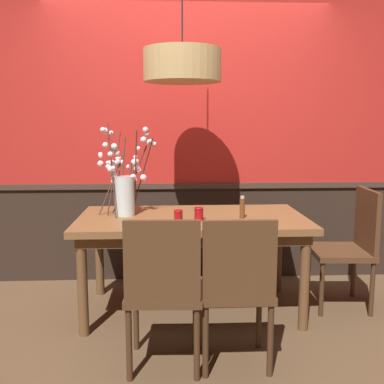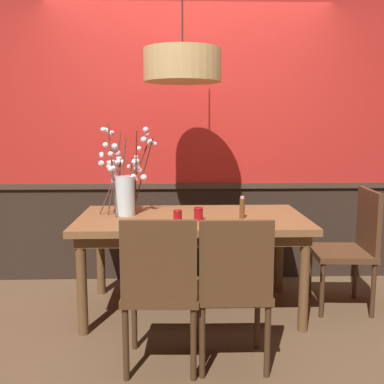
{
  "view_description": "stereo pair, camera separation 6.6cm",
  "coord_description": "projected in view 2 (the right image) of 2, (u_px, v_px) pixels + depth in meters",
  "views": [
    {
      "loc": [
        -0.18,
        -3.33,
        1.44
      ],
      "look_at": [
        0.0,
        0.0,
        0.94
      ],
      "focal_mm": 41.95,
      "sensor_mm": 36.0,
      "label": 1
    },
    {
      "loc": [
        -0.11,
        -3.34,
        1.44
      ],
      "look_at": [
        0.0,
        0.0,
        0.94
      ],
      "focal_mm": 41.95,
      "sensor_mm": 36.0,
      "label": 2
    }
  ],
  "objects": [
    {
      "name": "dining_table",
      "position": [
        192.0,
        227.0,
        3.42
      ],
      "size": [
        1.71,
        0.94,
        0.75
      ],
      "color": "brown",
      "rests_on": "ground"
    },
    {
      "name": "chair_near_side_left",
      "position": [
        160.0,
        286.0,
        2.58
      ],
      "size": [
        0.46,
        0.44,
        0.93
      ],
      "color": "#4C301C",
      "rests_on": "ground"
    },
    {
      "name": "back_wall",
      "position": [
        189.0,
        135.0,
        4.11
      ],
      "size": [
        4.48,
        0.14,
        2.72
      ],
      "color": "#2D2119",
      "rests_on": "ground"
    },
    {
      "name": "condiment_bottle",
      "position": [
        242.0,
        208.0,
        3.31
      ],
      "size": [
        0.04,
        0.04,
        0.17
      ],
      "color": "brown",
      "rests_on": "dining_table"
    },
    {
      "name": "pendant_lamp",
      "position": [
        183.0,
        66.0,
        3.29
      ],
      "size": [
        0.57,
        0.57,
        0.97
      ],
      "color": "tan"
    },
    {
      "name": "candle_holder_nearer_edge",
      "position": [
        178.0,
        216.0,
        3.17
      ],
      "size": [
        0.07,
        0.07,
        0.09
      ],
      "color": "#9E0F14",
      "rests_on": "dining_table"
    },
    {
      "name": "chair_head_east_end",
      "position": [
        352.0,
        243.0,
        3.5
      ],
      "size": [
        0.47,
        0.49,
        0.95
      ],
      "color": "#4C301C",
      "rests_on": "ground"
    },
    {
      "name": "chair_near_side_right",
      "position": [
        234.0,
        284.0,
        2.6
      ],
      "size": [
        0.44,
        0.4,
        0.93
      ],
      "color": "#4C301C",
      "rests_on": "ground"
    },
    {
      "name": "ground_plane",
      "position": [
        192.0,
        310.0,
        3.52
      ],
      "size": [
        24.0,
        24.0,
        0.0
      ],
      "primitive_type": "plane",
      "color": "brown"
    },
    {
      "name": "chair_far_side_left",
      "position": [
        166.0,
        222.0,
        4.27
      ],
      "size": [
        0.49,
        0.42,
        0.9
      ],
      "color": "#4C301C",
      "rests_on": "ground"
    },
    {
      "name": "vase_with_blossoms",
      "position": [
        125.0,
        185.0,
        3.44
      ],
      "size": [
        0.47,
        0.34,
        0.7
      ],
      "color": "silver",
      "rests_on": "dining_table"
    },
    {
      "name": "candle_holder_nearer_center",
      "position": [
        198.0,
        214.0,
        3.26
      ],
      "size": [
        0.07,
        0.07,
        0.09
      ],
      "color": "#9E0F14",
      "rests_on": "dining_table"
    }
  ]
}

